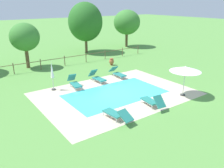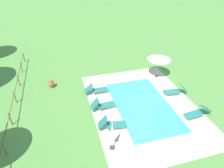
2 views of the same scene
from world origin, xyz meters
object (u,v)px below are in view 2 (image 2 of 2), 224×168
at_px(sun_lounger_north_near_steps, 112,124).
at_px(sun_lounger_north_end, 175,91).
at_px(patio_umbrella_open_foreground, 159,58).
at_px(sun_lounger_north_mid, 97,89).
at_px(terracotta_urn_near_fence, 51,84).
at_px(sun_lounger_south_mid, 197,113).
at_px(sun_lounger_north_far, 103,105).
at_px(patio_umbrella_closed_row_west, 112,131).

relative_size(sun_lounger_north_near_steps, sun_lounger_north_end, 0.98).
relative_size(sun_lounger_north_near_steps, patio_umbrella_open_foreground, 0.89).
bearing_deg(sun_lounger_north_end, sun_lounger_north_near_steps, 111.49).
height_order(sun_lounger_north_mid, terracotta_urn_near_fence, sun_lounger_north_mid).
bearing_deg(sun_lounger_south_mid, patio_umbrella_open_foreground, 1.26).
height_order(sun_lounger_north_far, terracotta_urn_near_fence, sun_lounger_north_far).
relative_size(sun_lounger_north_end, terracotta_urn_near_fence, 2.67).
relative_size(sun_lounger_north_near_steps, sun_lounger_north_mid, 0.98).
distance_m(sun_lounger_north_mid, patio_umbrella_open_foreground, 6.45).
distance_m(sun_lounger_north_far, terracotta_urn_near_fence, 5.51).
height_order(patio_umbrella_open_foreground, terracotta_urn_near_fence, patio_umbrella_open_foreground).
distance_m(sun_lounger_south_mid, patio_umbrella_closed_row_west, 6.76).
relative_size(sun_lounger_north_far, sun_lounger_north_end, 0.97).
distance_m(patio_umbrella_closed_row_west, terracotta_urn_near_fence, 8.57).
bearing_deg(sun_lounger_north_far, patio_umbrella_closed_row_west, 174.67).
distance_m(sun_lounger_north_mid, sun_lounger_north_end, 6.50).
xyz_separation_m(sun_lounger_north_near_steps, patio_umbrella_closed_row_west, (-1.57, 0.44, 1.04)).
xyz_separation_m(sun_lounger_north_far, patio_umbrella_closed_row_west, (-3.73, 0.35, 1.04)).
bearing_deg(terracotta_urn_near_fence, patio_umbrella_open_foreground, -94.20).
xyz_separation_m(sun_lounger_north_near_steps, terracotta_urn_near_fence, (6.26, 3.78, 0.01)).
bearing_deg(patio_umbrella_closed_row_west, terracotta_urn_near_fence, 23.08).
xyz_separation_m(sun_lounger_north_end, patio_umbrella_closed_row_west, (-3.96, 6.52, 1.05)).
height_order(sun_lounger_north_near_steps, sun_lounger_south_mid, sun_lounger_north_near_steps).
xyz_separation_m(sun_lounger_north_far, sun_lounger_north_end, (0.24, -6.18, -0.01)).
height_order(sun_lounger_north_end, patio_umbrella_open_foreground, patio_umbrella_open_foreground).
height_order(sun_lounger_north_near_steps, sun_lounger_north_mid, sun_lounger_north_near_steps).
xyz_separation_m(sun_lounger_north_end, terracotta_urn_near_fence, (3.86, 9.86, 0.01)).
xyz_separation_m(sun_lounger_south_mid, terracotta_urn_near_fence, (6.75, 9.92, 0.04)).
relative_size(sun_lounger_north_mid, patio_umbrella_open_foreground, 0.90).
height_order(sun_lounger_north_far, patio_umbrella_closed_row_west, patio_umbrella_closed_row_west).
bearing_deg(sun_lounger_north_mid, sun_lounger_south_mid, -127.46).
height_order(patio_umbrella_open_foreground, patio_umbrella_closed_row_west, patio_umbrella_closed_row_west).
bearing_deg(terracotta_urn_near_fence, sun_lounger_north_far, -138.06).
relative_size(sun_lounger_south_mid, patio_umbrella_open_foreground, 0.96).
relative_size(sun_lounger_north_far, terracotta_urn_near_fence, 2.59).
relative_size(sun_lounger_north_far, sun_lounger_south_mid, 0.91).
bearing_deg(sun_lounger_south_mid, patio_umbrella_closed_row_west, 99.27).
height_order(sun_lounger_north_near_steps, sun_lounger_north_end, sun_lounger_north_near_steps).
height_order(sun_lounger_north_near_steps, patio_umbrella_closed_row_west, patio_umbrella_closed_row_west).
xyz_separation_m(sun_lounger_north_near_steps, sun_lounger_north_far, (2.16, 0.10, -0.00)).
bearing_deg(patio_umbrella_closed_row_west, sun_lounger_north_far, -5.33).
relative_size(sun_lounger_north_mid, terracotta_urn_near_fence, 2.67).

